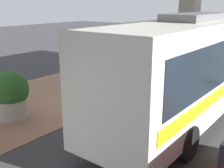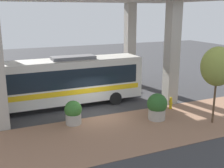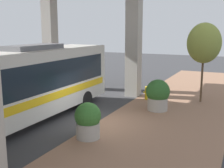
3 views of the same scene
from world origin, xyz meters
name	(u,v)px [view 1 (image 1 of 3)]	position (x,y,z in m)	size (l,w,h in m)	color
ground_plane	(112,105)	(0.00, 0.00, 0.00)	(80.00, 80.00, 0.00)	#38383A
sidewalk_strip	(64,91)	(-3.00, 0.00, 0.01)	(6.00, 40.00, 0.02)	#936B51
bus	(206,58)	(3.06, 2.09, 2.07)	(2.65, 12.96, 3.83)	silver
planter_front	(127,75)	(-0.65, 1.97, 0.79)	(1.12, 1.12, 1.57)	#ADA89E
planter_middle	(11,95)	(-2.10, -3.39, 0.91)	(1.36, 1.36, 1.80)	#ADA89E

